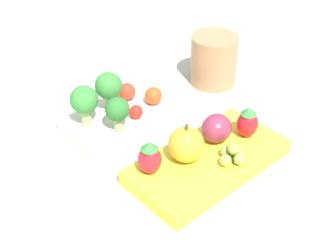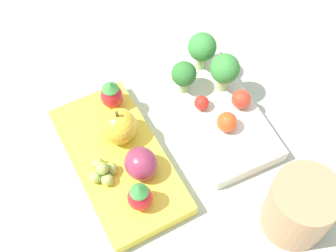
{
  "view_description": "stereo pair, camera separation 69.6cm",
  "coord_description": "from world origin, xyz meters",
  "views": [
    {
      "loc": [
        -0.37,
        -0.38,
        0.41
      ],
      "look_at": [
        -0.0,
        -0.0,
        0.03
      ],
      "focal_mm": 50.0,
      "sensor_mm": 36.0,
      "label": 1
    },
    {
      "loc": [
        0.28,
        -0.17,
        0.55
      ],
      "look_at": [
        -0.0,
        -0.0,
        0.03
      ],
      "focal_mm": 50.0,
      "sensor_mm": 36.0,
      "label": 2
    }
  ],
  "objects": [
    {
      "name": "cherry_tomato_1",
      "position": [
        0.03,
        0.07,
        0.03
      ],
      "size": [
        0.03,
        0.03,
        0.03
      ],
      "color": "#DB4C1E",
      "rests_on": "bento_box_savoury"
    },
    {
      "name": "broccoli_floret_1",
      "position": [
        -0.02,
        0.1,
        0.06
      ],
      "size": [
        0.04,
        0.04,
        0.06
      ],
      "color": "#93B770",
      "rests_on": "bento_box_savoury"
    },
    {
      "name": "grape_cluster",
      "position": [
        0.01,
        -0.1,
        0.03
      ],
      "size": [
        0.04,
        0.04,
        0.03
      ],
      "color": "#8EA84C",
      "rests_on": "bento_box_fruit"
    },
    {
      "name": "cherry_tomato_2",
      "position": [
        0.01,
        0.1,
        0.03
      ],
      "size": [
        0.03,
        0.03,
        0.03
      ],
      "color": "red",
      "rests_on": "bento_box_savoury"
    },
    {
      "name": "plum",
      "position": [
        0.03,
        -0.06,
        0.04
      ],
      "size": [
        0.04,
        0.04,
        0.04
      ],
      "color": "#892D47",
      "rests_on": "bento_box_fruit"
    },
    {
      "name": "strawberry_0",
      "position": [
        -0.08,
        -0.04,
        0.04
      ],
      "size": [
        0.03,
        0.03,
        0.05
      ],
      "color": "red",
      "rests_on": "bento_box_fruit"
    },
    {
      "name": "bento_box_fruit",
      "position": [
        0.0,
        -0.08,
        0.01
      ],
      "size": [
        0.22,
        0.12,
        0.02
      ],
      "color": "yellow",
      "rests_on": "ground_plane"
    },
    {
      "name": "cherry_tomato_0",
      "position": [
        -0.01,
        0.06,
        0.03
      ],
      "size": [
        0.02,
        0.02,
        0.02
      ],
      "color": "red",
      "rests_on": "bento_box_savoury"
    },
    {
      "name": "broccoli_floret_2",
      "position": [
        -0.05,
        0.05,
        0.05
      ],
      "size": [
        0.03,
        0.03,
        0.05
      ],
      "color": "#93B770",
      "rests_on": "bento_box_savoury"
    },
    {
      "name": "broccoli_floret_0",
      "position": [
        -0.07,
        0.09,
        0.06
      ],
      "size": [
        0.04,
        0.04,
        0.06
      ],
      "color": "#93B770",
      "rests_on": "bento_box_savoury"
    },
    {
      "name": "bento_box_savoury",
      "position": [
        -0.0,
        0.07,
        0.01
      ],
      "size": [
        0.22,
        0.12,
        0.02
      ],
      "color": "silver",
      "rests_on": "ground_plane"
    },
    {
      "name": "strawberry_1",
      "position": [
        0.07,
        -0.08,
        0.04
      ],
      "size": [
        0.03,
        0.03,
        0.05
      ],
      "color": "red",
      "rests_on": "bento_box_fruit"
    },
    {
      "name": "apple",
      "position": [
        -0.03,
        -0.06,
        0.04
      ],
      "size": [
        0.05,
        0.05,
        0.06
      ],
      "color": "gold",
      "rests_on": "bento_box_fruit"
    },
    {
      "name": "ground_plane",
      "position": [
        0.0,
        0.0,
        0.0
      ],
      "size": [
        4.0,
        4.0,
        0.0
      ],
      "primitive_type": "plane",
      "color": "#ADB7A3"
    },
    {
      "name": "drinking_cup",
      "position": [
        0.18,
        0.07,
        0.04
      ],
      "size": [
        0.08,
        0.08,
        0.08
      ],
      "color": "tan",
      "rests_on": "ground_plane"
    }
  ]
}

